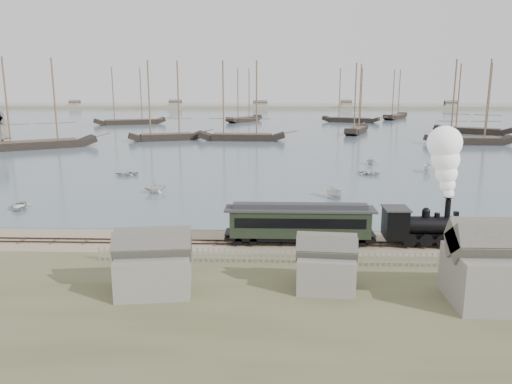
{
  "coord_description": "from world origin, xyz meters",
  "views": [
    {
      "loc": [
        -1.73,
        -45.35,
        14.25
      ],
      "look_at": [
        -3.52,
        3.99,
        3.5
      ],
      "focal_mm": 35.0,
      "sensor_mm": 36.0,
      "label": 1
    }
  ],
  "objects": [
    {
      "name": "rail_track",
      "position": [
        0.0,
        -2.0,
        0.04
      ],
      "size": [
        120.0,
        1.8,
        0.16
      ],
      "color": "#32211B",
      "rests_on": "ground"
    },
    {
      "name": "passenger_coach",
      "position": [
        0.63,
        -2.0,
        2.07
      ],
      "size": [
        13.43,
        2.59,
        3.26
      ],
      "color": "black",
      "rests_on": "ground"
    },
    {
      "name": "schooner_8",
      "position": [
        26.8,
        143.66,
        10.06
      ],
      "size": [
        21.46,
        12.22,
        20.0
      ],
      "primitive_type": null,
      "rotation": [
        0.0,
        0.0,
        -0.37
      ],
      "color": "black",
      "rests_on": "harbor_water"
    },
    {
      "name": "shed_mid",
      "position": [
        2.0,
        -12.0,
        0.0
      ],
      "size": [
        4.0,
        3.5,
        3.6
      ],
      "primitive_type": null,
      "color": "gray",
      "rests_on": "ground"
    },
    {
      "name": "schooner_7",
      "position": [
        -13.13,
        145.15,
        10.06
      ],
      "size": [
        13.7,
        18.43,
        20.0
      ],
      "primitive_type": null,
      "rotation": [
        0.0,
        0.0,
        1.02
      ],
      "color": "black",
      "rests_on": "harbor_water"
    },
    {
      "name": "schooner_3",
      "position": [
        22.19,
        100.76,
        10.06
      ],
      "size": [
        10.02,
        17.93,
        20.0
      ],
      "primitive_type": null,
      "rotation": [
        0.0,
        0.0,
        1.21
      ],
      "color": "black",
      "rests_on": "harbor_water"
    },
    {
      "name": "picket_fence_east",
      "position": [
        12.5,
        -7.5,
        0.0
      ],
      "size": [
        15.0,
        0.1,
        1.2
      ],
      "primitive_type": null,
      "color": "gray",
      "rests_on": "ground"
    },
    {
      "name": "schooner_1",
      "position": [
        -29.17,
        81.04,
        10.06
      ],
      "size": [
        19.3,
        10.64,
        20.0
      ],
      "primitive_type": null,
      "rotation": [
        0.0,
        0.0,
        0.35
      ],
      "color": "black",
      "rests_on": "harbor_water"
    },
    {
      "name": "rowboat_1",
      "position": [
        -17.45,
        18.86,
        0.86
      ],
      "size": [
        3.88,
        3.98,
        1.6
      ],
      "primitive_type": "imported",
      "rotation": [
        0.0,
        0.0,
        2.17
      ],
      "color": "silver",
      "rests_on": "harbor_water"
    },
    {
      "name": "schooner_5",
      "position": [
        55.47,
        101.18,
        10.06
      ],
      "size": [
        20.93,
        14.37,
        20.0
      ],
      "primitive_type": null,
      "rotation": [
        0.0,
        0.0,
        -0.5
      ],
      "color": "black",
      "rests_on": "harbor_water"
    },
    {
      "name": "schooner_9",
      "position": [
        47.93,
        163.01,
        10.06
      ],
      "size": [
        14.48,
        20.27,
        20.0
      ],
      "primitive_type": null,
      "rotation": [
        0.0,
        0.0,
        1.05
      ],
      "color": "black",
      "rests_on": "harbor_water"
    },
    {
      "name": "rowboat_2",
      "position": [
        5.84,
        16.63,
        0.72
      ],
      "size": [
        3.59,
        2.88,
        1.32
      ],
      "primitive_type": "imported",
      "rotation": [
        0.0,
        0.0,
        3.69
      ],
      "color": "silver",
      "rests_on": "harbor_water"
    },
    {
      "name": "schooner_6",
      "position": [
        -53.01,
        131.21,
        10.06
      ],
      "size": [
        25.13,
        14.37,
        20.0
      ],
      "primitive_type": null,
      "rotation": [
        0.0,
        0.0,
        0.37
      ],
      "color": "black",
      "rests_on": "harbor_water"
    },
    {
      "name": "far_spit",
      "position": [
        0.0,
        250.0,
        0.0
      ],
      "size": [
        500.0,
        20.0,
        1.8
      ],
      "primitive_type": "cube",
      "color": "tan",
      "rests_on": "ground"
    },
    {
      "name": "rowboat_3",
      "position": [
        13.46,
        33.07,
        0.43
      ],
      "size": [
        3.95,
        4.31,
        0.73
      ],
      "primitive_type": "imported",
      "rotation": [
        0.0,
        0.0,
        1.04
      ],
      "color": "silver",
      "rests_on": "harbor_water"
    },
    {
      "name": "locomotive",
      "position": [
        12.87,
        -2.0,
        4.74
      ],
      "size": [
        8.28,
        3.09,
        10.32
      ],
      "color": "black",
      "rests_on": "ground"
    },
    {
      "name": "rowboat_6",
      "position": [
        -25.04,
        31.34,
        0.43
      ],
      "size": [
        2.86,
        3.8,
        0.75
      ],
      "primitive_type": "imported",
      "rotation": [
        0.0,
        0.0,
        4.79
      ],
      "color": "silver",
      "rests_on": "harbor_water"
    },
    {
      "name": "rowboat_5",
      "position": [
        23.27,
        35.95,
        0.71
      ],
      "size": [
        3.6,
        2.2,
        1.3
      ],
      "primitive_type": "imported",
      "rotation": [
        0.0,
        0.0,
        2.85
      ],
      "color": "silver",
      "rests_on": "harbor_water"
    },
    {
      "name": "schooner_2",
      "position": [
        -9.97,
        81.48,
        10.06
      ],
      "size": [
        21.99,
        5.76,
        20.0
      ],
      "primitive_type": null,
      "rotation": [
        0.0,
        0.0,
        -0.03
      ],
      "color": "black",
      "rests_on": "harbor_water"
    },
    {
      "name": "schooner_0",
      "position": [
        -54.67,
        63.94,
        10.06
      ],
      "size": [
        24.46,
        18.67,
        20.0
      ],
      "primitive_type": null,
      "rotation": [
        0.0,
        0.0,
        0.57
      ],
      "color": "black",
      "rests_on": "harbor_water"
    },
    {
      "name": "shed_left",
      "position": [
        -10.0,
        -13.0,
        0.0
      ],
      "size": [
        5.0,
        4.0,
        4.1
      ],
      "primitive_type": null,
      "color": "gray",
      "rests_on": "ground"
    },
    {
      "name": "rowboat_7",
      "position": [
        15.59,
        43.75,
        0.8
      ],
      "size": [
        3.05,
        2.71,
        1.49
      ],
      "primitive_type": "imported",
      "rotation": [
        0.0,
        0.0,
        0.1
      ],
      "color": "silver",
      "rests_on": "harbor_water"
    },
    {
      "name": "harbor_water",
      "position": [
        0.0,
        170.0,
        0.03
      ],
      "size": [
        600.0,
        336.0,
        0.06
      ],
      "primitive_type": "cube",
      "color": "#4A5F6A",
      "rests_on": "ground"
    },
    {
      "name": "picket_fence_west",
      "position": [
        -6.5,
        -7.0,
        0.0
      ],
      "size": [
        19.0,
        0.1,
        1.2
      ],
      "primitive_type": null,
      "color": "gray",
      "rests_on": "ground"
    },
    {
      "name": "beached_dinghy",
      "position": [
        -14.49,
        -0.23,
        0.35
      ],
      "size": [
        3.94,
        4.19,
        0.71
      ],
      "primitive_type": "imported",
      "rotation": [
        0.0,
        0.0,
        0.97
      ],
      "color": "silver",
      "rests_on": "ground"
    },
    {
      "name": "schooner_4",
      "position": [
        44.69,
        75.09,
        10.06
      ],
      "size": [
        20.49,
        5.26,
        20.0
      ],
      "primitive_type": null,
      "rotation": [
        0.0,
        0.0,
        -0.03
      ],
      "color": "black",
      "rests_on": "harbor_water"
    },
    {
      "name": "rowboat_0",
      "position": [
        -31.25,
        9.6,
        0.44
      ],
      "size": [
        4.32,
        3.72,
        0.75
      ],
      "primitive_type": "imported",
      "rotation": [
        0.0,
        0.0,
        0.36
      ],
      "color": "silver",
      "rests_on": "harbor_water"
    },
    {
      "name": "ground",
      "position": [
        0.0,
        0.0,
        0.0
      ],
      "size": [
        600.0,
        600.0,
        0.0
      ],
      "primitive_type": "plane",
      "color": "gray",
      "rests_on": "ground"
    },
    {
      "name": "shed_right",
      "position": [
        13.0,
        -14.0,
        0.0
      ],
      "size": [
        6.0,
        5.0,
        5.1
      ],
      "primitive_type": null,
      "color": "gray",
      "rests_on": "ground"
    }
  ]
}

